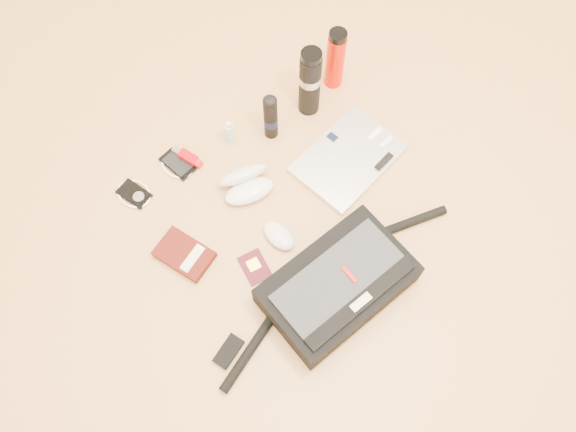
{
  "coord_description": "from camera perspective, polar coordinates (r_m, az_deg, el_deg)",
  "views": [
    {
      "loc": [
        -0.45,
        -0.55,
        1.69
      ],
      "look_at": [
        -0.04,
        0.06,
        0.06
      ],
      "focal_mm": 35.0,
      "sensor_mm": 36.0,
      "label": 1
    }
  ],
  "objects": [
    {
      "name": "laptop",
      "position": [
        1.95,
        6.18,
        5.86
      ],
      "size": [
        0.4,
        0.32,
        0.03
      ],
      "rotation": [
        0.0,
        0.0,
        0.22
      ],
      "color": "silver",
      "rests_on": "ground"
    },
    {
      "name": "aerosol_can",
      "position": [
        1.93,
        -1.78,
        10.04
      ],
      "size": [
        0.06,
        0.06,
        0.21
      ],
      "rotation": [
        0.0,
        0.0,
        0.2
      ],
      "color": "black",
      "rests_on": "ground"
    },
    {
      "name": "spray_bottle",
      "position": [
        1.96,
        -5.93,
        8.42
      ],
      "size": [
        0.03,
        0.03,
        0.11
      ],
      "rotation": [
        0.0,
        0.0,
        0.13
      ],
      "color": "#A7D2E4",
      "rests_on": "ground"
    },
    {
      "name": "sunglasses_case",
      "position": [
        1.88,
        -4.27,
        3.33
      ],
      "size": [
        0.19,
        0.17,
        0.1
      ],
      "rotation": [
        0.0,
        0.0,
        -0.18
      ],
      "color": "white",
      "rests_on": "ground"
    },
    {
      "name": "passport",
      "position": [
        1.79,
        -3.4,
        -5.18
      ],
      "size": [
        0.09,
        0.12,
        0.01
      ],
      "rotation": [
        0.0,
        0.0,
        -0.11
      ],
      "color": "#430B17",
      "rests_on": "ground"
    },
    {
      "name": "phone",
      "position": [
        1.98,
        -11.17,
        5.19
      ],
      "size": [
        0.12,
        0.14,
        0.01
      ],
      "rotation": [
        0.0,
        0.0,
        0.22
      ],
      "color": "black",
      "rests_on": "ground"
    },
    {
      "name": "ground",
      "position": [
        1.84,
        2.01,
        -1.56
      ],
      "size": [
        4.0,
        4.0,
        0.0
      ],
      "primitive_type": "plane",
      "color": "tan",
      "rests_on": "ground"
    },
    {
      "name": "thermos_red",
      "position": [
        2.05,
        4.83,
        15.61
      ],
      "size": [
        0.08,
        0.08,
        0.25
      ],
      "rotation": [
        0.0,
        0.0,
        -0.25
      ],
      "color": "red",
      "rests_on": "ground"
    },
    {
      "name": "ipod",
      "position": [
        1.95,
        -15.36,
        2.17
      ],
      "size": [
        0.12,
        0.13,
        0.01
      ],
      "rotation": [
        0.0,
        0.0,
        0.35
      ],
      "color": "black",
      "rests_on": "ground"
    },
    {
      "name": "book",
      "position": [
        1.82,
        -10.45,
        -3.81
      ],
      "size": [
        0.17,
        0.21,
        0.03
      ],
      "rotation": [
        0.0,
        0.0,
        0.41
      ],
      "color": "#430E09",
      "rests_on": "ground"
    },
    {
      "name": "messenger_bag",
      "position": [
        1.72,
        5.02,
        -7.04
      ],
      "size": [
        0.92,
        0.31,
        0.13
      ],
      "rotation": [
        0.0,
        0.0,
        0.08
      ],
      "color": "black",
      "rests_on": "ground"
    },
    {
      "name": "inhaler",
      "position": [
        1.97,
        -10.2,
        5.93
      ],
      "size": [
        0.07,
        0.12,
        0.03
      ],
      "rotation": [
        0.0,
        0.0,
        0.38
      ],
      "color": "#BB000A",
      "rests_on": "ground"
    },
    {
      "name": "mouse",
      "position": [
        1.81,
        -0.93,
        -2.04
      ],
      "size": [
        0.09,
        0.13,
        0.04
      ],
      "rotation": [
        0.0,
        0.0,
        0.16
      ],
      "color": "silver",
      "rests_on": "ground"
    },
    {
      "name": "thermos_black",
      "position": [
        1.96,
        2.24,
        13.44
      ],
      "size": [
        0.09,
        0.09,
        0.29
      ],
      "rotation": [
        0.0,
        0.0,
        0.27
      ],
      "color": "black",
      "rests_on": "ground"
    }
  ]
}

